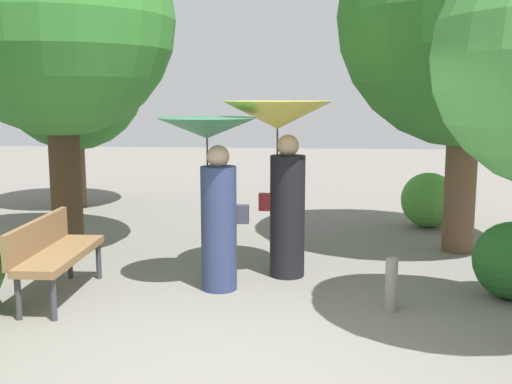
{
  "coord_description": "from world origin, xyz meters",
  "views": [
    {
      "loc": [
        0.6,
        -4.42,
        2.11
      ],
      "look_at": [
        0.0,
        2.52,
        1.0
      ],
      "focal_mm": 43.07,
      "sensor_mm": 36.0,
      "label": 1
    }
  ],
  "objects_px": {
    "tree_near_left": "(72,68)",
    "path_marker_post": "(391,285)",
    "person_right": "(281,148)",
    "park_bench": "(53,250)",
    "person_left": "(213,173)"
  },
  "relations": [
    {
      "from": "person_left",
      "to": "park_bench",
      "type": "height_order",
      "value": "person_left"
    },
    {
      "from": "person_left",
      "to": "person_right",
      "type": "bearing_deg",
      "value": -53.97
    },
    {
      "from": "person_right",
      "to": "path_marker_post",
      "type": "xyz_separation_m",
      "value": [
        1.14,
        -1.11,
        -1.24
      ]
    },
    {
      "from": "person_left",
      "to": "park_bench",
      "type": "xyz_separation_m",
      "value": [
        -1.62,
        -0.42,
        -0.77
      ]
    },
    {
      "from": "path_marker_post",
      "to": "tree_near_left",
      "type": "bearing_deg",
      "value": 134.51
    },
    {
      "from": "park_bench",
      "to": "path_marker_post",
      "type": "height_order",
      "value": "park_bench"
    },
    {
      "from": "person_right",
      "to": "path_marker_post",
      "type": "relative_size",
      "value": 3.81
    },
    {
      "from": "park_bench",
      "to": "person_right",
      "type": "bearing_deg",
      "value": -68.12
    },
    {
      "from": "tree_near_left",
      "to": "path_marker_post",
      "type": "distance_m",
      "value": 7.77
    },
    {
      "from": "park_bench",
      "to": "tree_near_left",
      "type": "xyz_separation_m",
      "value": [
        -1.72,
        5.16,
        2.09
      ]
    },
    {
      "from": "person_right",
      "to": "park_bench",
      "type": "distance_m",
      "value": 2.72
    },
    {
      "from": "tree_near_left",
      "to": "person_left",
      "type": "bearing_deg",
      "value": -54.78
    },
    {
      "from": "park_bench",
      "to": "path_marker_post",
      "type": "bearing_deg",
      "value": -93.18
    },
    {
      "from": "park_bench",
      "to": "tree_near_left",
      "type": "distance_m",
      "value": 5.83
    },
    {
      "from": "park_bench",
      "to": "tree_near_left",
      "type": "bearing_deg",
      "value": 17.28
    }
  ]
}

